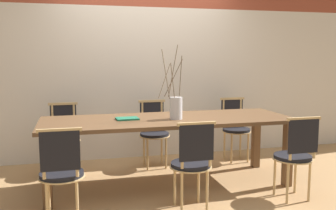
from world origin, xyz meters
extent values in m
plane|color=#A87F51|center=(0.00, 0.00, 0.00)|extent=(16.00, 16.00, 0.00)
cube|color=beige|center=(0.00, 1.29, 1.08)|extent=(12.00, 0.06, 2.16)
cube|color=brown|center=(0.00, 0.00, 0.75)|extent=(2.81, 0.97, 0.04)
cube|color=brown|center=(-1.30, -0.38, 0.37)|extent=(0.09, 0.09, 0.73)
cube|color=brown|center=(1.30, -0.38, 0.37)|extent=(0.09, 0.09, 0.73)
cube|color=brown|center=(-1.30, 0.38, 0.37)|extent=(0.09, 0.09, 0.73)
cube|color=brown|center=(1.30, 0.38, 0.37)|extent=(0.09, 0.09, 0.73)
cylinder|color=black|center=(-1.15, -0.72, 0.44)|extent=(0.38, 0.38, 0.04)
cylinder|color=tan|center=(-1.15, -0.72, 0.42)|extent=(0.41, 0.41, 0.01)
cylinder|color=tan|center=(-1.27, -0.60, 0.21)|extent=(0.03, 0.03, 0.43)
cylinder|color=tan|center=(-1.03, -0.60, 0.21)|extent=(0.03, 0.03, 0.43)
cylinder|color=tan|center=(-1.27, -0.85, 0.21)|extent=(0.03, 0.03, 0.43)
cylinder|color=tan|center=(-1.03, -0.85, 0.21)|extent=(0.03, 0.03, 0.43)
cylinder|color=tan|center=(-1.28, -0.88, 0.67)|extent=(0.03, 0.03, 0.42)
cylinder|color=tan|center=(-1.02, -0.88, 0.67)|extent=(0.03, 0.03, 0.42)
cube|color=black|center=(-1.15, -0.89, 0.69)|extent=(0.32, 0.02, 0.34)
cube|color=tan|center=(-1.15, -0.88, 0.87)|extent=(0.36, 0.03, 0.03)
cylinder|color=black|center=(0.04, -0.72, 0.44)|extent=(0.38, 0.38, 0.04)
cylinder|color=tan|center=(0.04, -0.72, 0.42)|extent=(0.41, 0.41, 0.01)
cylinder|color=tan|center=(-0.08, -0.60, 0.21)|extent=(0.03, 0.03, 0.43)
cylinder|color=tan|center=(0.16, -0.60, 0.21)|extent=(0.03, 0.03, 0.43)
cylinder|color=tan|center=(-0.08, -0.85, 0.21)|extent=(0.03, 0.03, 0.43)
cylinder|color=tan|center=(0.16, -0.85, 0.21)|extent=(0.03, 0.03, 0.43)
cylinder|color=tan|center=(-0.09, -0.88, 0.67)|extent=(0.03, 0.03, 0.42)
cylinder|color=tan|center=(0.17, -0.88, 0.67)|extent=(0.03, 0.03, 0.42)
cube|color=black|center=(0.04, -0.89, 0.69)|extent=(0.32, 0.02, 0.34)
cube|color=tan|center=(0.04, -0.88, 0.87)|extent=(0.36, 0.03, 0.03)
cylinder|color=black|center=(1.14, -0.72, 0.44)|extent=(0.38, 0.38, 0.04)
cylinder|color=tan|center=(1.14, -0.72, 0.42)|extent=(0.41, 0.41, 0.01)
cylinder|color=tan|center=(1.02, -0.60, 0.21)|extent=(0.03, 0.03, 0.43)
cylinder|color=tan|center=(1.27, -0.60, 0.21)|extent=(0.03, 0.03, 0.43)
cylinder|color=tan|center=(1.02, -0.85, 0.21)|extent=(0.03, 0.03, 0.43)
cylinder|color=tan|center=(1.27, -0.85, 0.21)|extent=(0.03, 0.03, 0.43)
cylinder|color=tan|center=(1.01, -0.88, 0.67)|extent=(0.03, 0.03, 0.42)
cylinder|color=tan|center=(1.27, -0.88, 0.67)|extent=(0.03, 0.03, 0.42)
cube|color=black|center=(1.14, -0.89, 0.69)|extent=(0.32, 0.02, 0.34)
cube|color=tan|center=(1.14, -0.88, 0.87)|extent=(0.36, 0.03, 0.03)
cylinder|color=black|center=(-1.16, 0.72, 0.44)|extent=(0.38, 0.38, 0.04)
cylinder|color=tan|center=(-1.16, 0.72, 0.42)|extent=(0.41, 0.41, 0.01)
cylinder|color=tan|center=(-1.04, 0.60, 0.21)|extent=(0.03, 0.03, 0.43)
cylinder|color=tan|center=(-1.28, 0.60, 0.21)|extent=(0.03, 0.03, 0.43)
cylinder|color=tan|center=(-1.04, 0.85, 0.21)|extent=(0.03, 0.03, 0.43)
cylinder|color=tan|center=(-1.28, 0.85, 0.21)|extent=(0.03, 0.03, 0.43)
cylinder|color=tan|center=(-1.03, 0.88, 0.67)|extent=(0.03, 0.03, 0.42)
cylinder|color=tan|center=(-1.29, 0.88, 0.67)|extent=(0.03, 0.03, 0.42)
cube|color=black|center=(-1.16, 0.89, 0.69)|extent=(0.32, 0.02, 0.34)
cube|color=tan|center=(-1.16, 0.88, 0.87)|extent=(0.36, 0.03, 0.03)
cylinder|color=black|center=(0.00, 0.72, 0.44)|extent=(0.38, 0.38, 0.04)
cylinder|color=tan|center=(0.00, 0.72, 0.42)|extent=(0.41, 0.41, 0.01)
cylinder|color=tan|center=(0.13, 0.60, 0.21)|extent=(0.03, 0.03, 0.43)
cylinder|color=tan|center=(-0.12, 0.60, 0.21)|extent=(0.03, 0.03, 0.43)
cylinder|color=tan|center=(0.13, 0.85, 0.21)|extent=(0.03, 0.03, 0.43)
cylinder|color=tan|center=(-0.12, 0.85, 0.21)|extent=(0.03, 0.03, 0.43)
cylinder|color=tan|center=(0.14, 0.88, 0.67)|extent=(0.03, 0.03, 0.42)
cylinder|color=tan|center=(-0.13, 0.88, 0.67)|extent=(0.03, 0.03, 0.42)
cube|color=black|center=(0.00, 0.89, 0.69)|extent=(0.32, 0.02, 0.34)
cube|color=tan|center=(0.00, 0.88, 0.87)|extent=(0.36, 0.03, 0.03)
cylinder|color=black|center=(1.18, 0.72, 0.44)|extent=(0.38, 0.38, 0.04)
cylinder|color=tan|center=(1.18, 0.72, 0.42)|extent=(0.41, 0.41, 0.01)
cylinder|color=tan|center=(1.30, 0.60, 0.21)|extent=(0.03, 0.03, 0.43)
cylinder|color=tan|center=(1.05, 0.60, 0.21)|extent=(0.03, 0.03, 0.43)
cylinder|color=tan|center=(1.30, 0.85, 0.21)|extent=(0.03, 0.03, 0.43)
cylinder|color=tan|center=(1.05, 0.85, 0.21)|extent=(0.03, 0.03, 0.43)
cylinder|color=tan|center=(1.31, 0.88, 0.67)|extent=(0.03, 0.03, 0.42)
cylinder|color=tan|center=(1.04, 0.88, 0.67)|extent=(0.03, 0.03, 0.42)
cube|color=black|center=(1.18, 0.89, 0.69)|extent=(0.32, 0.02, 0.34)
cube|color=tan|center=(1.18, 0.88, 0.87)|extent=(0.36, 0.03, 0.03)
cylinder|color=silver|center=(0.07, -0.08, 0.90)|extent=(0.14, 0.14, 0.25)
cylinder|color=brown|center=(-0.05, -0.09, 1.28)|extent=(0.04, 0.25, 0.53)
cylinder|color=brown|center=(0.12, -0.08, 1.25)|extent=(0.01, 0.11, 0.46)
cylinder|color=brown|center=(-0.04, 0.02, 1.20)|extent=(0.20, 0.23, 0.37)
cylinder|color=brown|center=(0.03, -0.09, 1.21)|extent=(0.03, 0.10, 0.38)
cylinder|color=brown|center=(0.05, -0.02, 1.31)|extent=(0.12, 0.05, 0.58)
cylinder|color=brown|center=(0.07, 0.03, 1.23)|extent=(0.22, 0.01, 0.42)
cube|color=#1E6B4C|center=(-0.46, 0.03, 0.78)|extent=(0.25, 0.19, 0.02)
camera|label=1|loc=(-1.03, -4.03, 1.48)|focal=40.00mm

